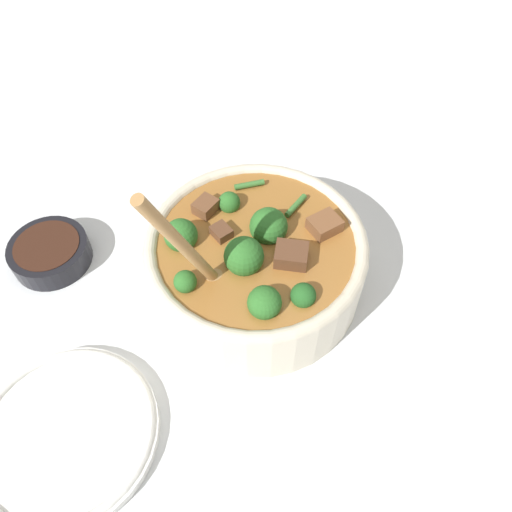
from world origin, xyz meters
TOP-DOWN VIEW (x-y plane):
  - ground_plane at (0.00, 0.00)m, footprint 4.00×4.00m
  - stew_bowl at (-0.00, -0.00)m, footprint 0.26×0.25m
  - condiment_bowl at (-0.21, 0.16)m, footprint 0.10×0.10m
  - empty_plate at (-0.26, -0.07)m, footprint 0.19×0.19m

SIDE VIEW (x-z plane):
  - ground_plane at x=0.00m, z-range 0.00..0.00m
  - empty_plate at x=-0.26m, z-range 0.00..0.02m
  - condiment_bowl at x=-0.21m, z-range 0.00..0.03m
  - stew_bowl at x=0.00m, z-range -0.07..0.17m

